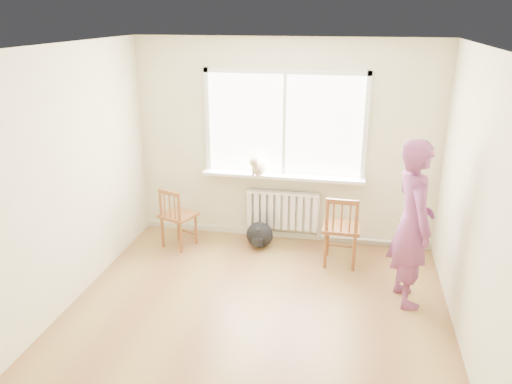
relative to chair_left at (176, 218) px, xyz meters
The scene contains 13 objects.
floor 2.17m from the chair_left, 50.97° to the right, with size 4.50×4.50×0.00m, color olive.
ceiling 3.11m from the chair_left, 50.97° to the right, with size 4.50×4.50×0.00m, color white.
back_wall 1.74m from the chair_left, 24.15° to the left, with size 4.00×0.01×2.70m, color beige.
window 1.91m from the chair_left, 23.25° to the left, with size 2.12×0.05×1.42m.
windowsill 1.51m from the chair_left, 20.11° to the left, with size 2.15×0.22×0.04m, color white.
radiator 1.43m from the chair_left, 20.80° to the left, with size 1.00×0.12×0.55m.
heating_pipe 2.67m from the chair_left, 11.78° to the left, with size 0.04×0.04×1.40m, color silver.
baseboard 1.51m from the chair_left, 23.61° to the left, with size 4.00×0.03×0.08m, color beige.
chair_left is the anchor object (origin of this frame).
chair_right 2.16m from the chair_left, ahead, with size 0.46×0.44×0.92m.
person 3.02m from the chair_left, 14.57° to the right, with size 0.66×0.43×1.81m, color #C7425F.
cat 1.27m from the chair_left, 21.53° to the left, with size 0.25×0.44×0.30m.
backpack 1.13m from the chair_left, 10.85° to the left, with size 0.36×0.27×0.36m, color black.
Camera 1 is at (0.88, -4.09, 2.99)m, focal length 35.00 mm.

